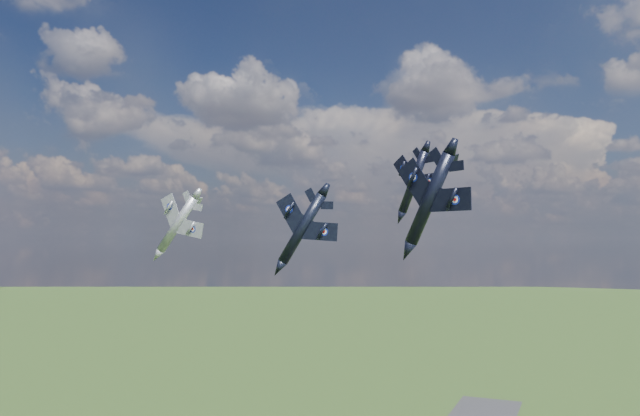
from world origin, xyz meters
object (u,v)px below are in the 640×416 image
at_px(jet_right_navy, 430,199).
at_px(jet_left_silver, 178,224).
at_px(jet_high_navy, 414,182).
at_px(jet_lead_navy, 302,228).

relative_size(jet_right_navy, jet_left_silver, 0.81).
relative_size(jet_high_navy, jet_left_silver, 1.00).
bearing_deg(jet_left_silver, jet_right_navy, -28.39).
bearing_deg(jet_right_navy, jet_left_silver, 168.23).
height_order(jet_right_navy, jet_high_navy, jet_high_navy).
bearing_deg(jet_right_navy, jet_high_navy, 125.21).
distance_m(jet_lead_navy, jet_left_silver, 31.30).
height_order(jet_high_navy, jet_left_silver, jet_high_navy).
relative_size(jet_lead_navy, jet_right_navy, 1.13).
height_order(jet_lead_navy, jet_high_navy, jet_high_navy).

